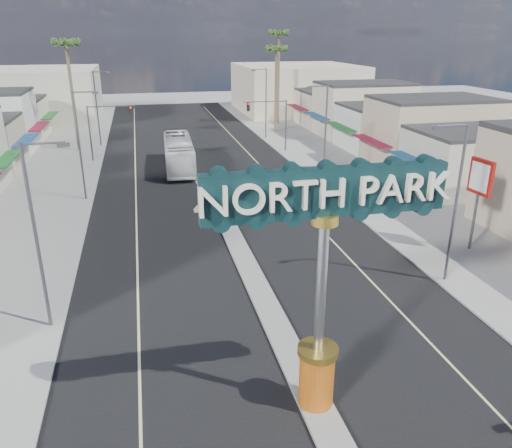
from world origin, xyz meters
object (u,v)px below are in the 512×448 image
streetlight_l_mid (81,141)px  city_bus (179,153)px  traffic_signal_right (271,116)px  streetlight_r_far (265,100)px  bank_pylon_sign (480,182)px  traffic_signal_left (106,122)px  streetlight_l_far (98,105)px  streetlight_r_near (454,197)px  palm_right_far (279,39)px  car_parked_right (309,178)px  streetlight_l_near (39,229)px  streetlight_r_mid (324,130)px  palm_right_mid (276,54)px  gateway_sign (323,265)px  palm_left_far (67,49)px

streetlight_l_mid → city_bus: size_ratio=0.77×
traffic_signal_right → streetlight_r_far: streetlight_r_far is taller
bank_pylon_sign → traffic_signal_left: bearing=121.8°
bank_pylon_sign → streetlight_l_far: bearing=116.9°
traffic_signal_left → streetlight_r_near: 39.26m
palm_right_far → bank_pylon_sign: bearing=-90.4°
car_parked_right → city_bus: bearing=146.0°
streetlight_l_near → streetlight_r_mid: size_ratio=1.00×
palm_right_mid → car_parked_right: (-4.00, -26.71, -9.72)m
streetlight_r_far → palm_right_mid: bearing=57.3°
traffic_signal_right → streetlight_l_far: (-19.62, 8.01, 0.79)m
streetlight_l_far → city_bus: bearing=-57.4°
traffic_signal_left → streetlight_r_far: bearing=22.2°
streetlight_l_near → streetlight_r_far: size_ratio=1.00×
traffic_signal_left → streetlight_l_near: 34.03m
gateway_sign → streetlight_l_far: gateway_sign is taller
streetlight_r_mid → car_parked_right: (-1.43, -0.71, -4.19)m
streetlight_l_near → streetlight_l_far: same height
streetlight_l_near → streetlight_l_far: (0.00, 42.00, 0.00)m
streetlight_l_far → bank_pylon_sign: 45.92m
streetlight_l_mid → city_bus: 12.69m
palm_right_far → car_parked_right: bearing=-100.4°
streetlight_l_mid → palm_right_far: size_ratio=0.64×
streetlight_l_far → palm_left_far: (-2.57, -2.00, 6.43)m
streetlight_r_far → palm_right_far: palm_right_far is taller
streetlight_r_far → palm_left_far: bearing=-175.1°
gateway_sign → streetlight_r_near: size_ratio=1.02×
streetlight_r_near → bank_pylon_sign: (4.20, 3.52, -0.46)m
streetlight_l_near → city_bus: streetlight_l_near is taller
streetlight_r_near → palm_right_mid: 46.40m
streetlight_r_mid → city_bus: streetlight_r_mid is taller
gateway_sign → traffic_signal_left: gateway_sign is taller
streetlight_l_mid → streetlight_l_far: (0.00, 22.00, 0.00)m
palm_right_mid → streetlight_r_mid: bearing=-95.6°
streetlight_l_mid → car_parked_right: (19.43, -0.71, -4.19)m
car_parked_right → city_bus: (-11.00, 9.55, 0.75)m
streetlight_r_near → palm_left_far: (-23.43, 40.00, 6.43)m
streetlight_l_near → streetlight_r_near: 20.87m
traffic_signal_right → streetlight_l_mid: size_ratio=0.67×
traffic_signal_right → palm_left_far: bearing=164.9°
streetlight_r_near → city_bus: bearing=113.3°
streetlight_l_far → city_bus: size_ratio=0.77×
traffic_signal_right → streetlight_r_mid: (1.25, -13.99, 0.79)m
streetlight_r_far → palm_right_mid: palm_right_mid is taller
traffic_signal_left → gateway_sign: bearing=-77.7°
city_bus → streetlight_r_far: bearing=48.9°
palm_right_mid → city_bus: size_ratio=1.03×
palm_left_far → streetlight_l_far: bearing=37.9°
bank_pylon_sign → traffic_signal_right: bearing=94.0°
streetlight_r_mid → streetlight_r_near: bearing=-90.0°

